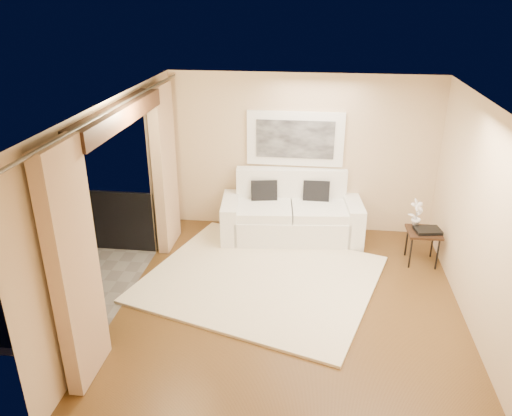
% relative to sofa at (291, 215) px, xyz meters
% --- Properties ---
extents(floor, '(5.00, 5.00, 0.00)m').
position_rel_sofa_xyz_m(floor, '(0.13, -2.10, -0.39)').
color(floor, brown).
rests_on(floor, ground).
extents(room_shell, '(5.00, 6.40, 5.00)m').
position_rel_sofa_xyz_m(room_shell, '(-2.00, -2.10, 2.13)').
color(room_shell, white).
rests_on(room_shell, ground).
extents(balcony, '(1.81, 2.60, 1.17)m').
position_rel_sofa_xyz_m(balcony, '(-3.18, -2.10, -0.22)').
color(balcony, '#605B56').
rests_on(balcony, ground).
extents(curtains, '(0.16, 4.80, 2.64)m').
position_rel_sofa_xyz_m(curtains, '(-1.98, -2.10, 0.94)').
color(curtains, tan).
rests_on(curtains, ground).
extents(artwork, '(1.62, 0.07, 0.92)m').
position_rel_sofa_xyz_m(artwork, '(0.01, 0.36, 1.23)').
color(artwork, white).
rests_on(artwork, room_shell).
extents(rug, '(3.81, 3.54, 0.04)m').
position_rel_sofa_xyz_m(rug, '(-0.34, -1.50, -0.37)').
color(rug, '#FAEBC9').
rests_on(rug, floor).
extents(sofa, '(2.41, 1.22, 1.12)m').
position_rel_sofa_xyz_m(sofa, '(0.00, 0.00, 0.00)').
color(sofa, white).
rests_on(sofa, floor).
extents(side_table, '(0.50, 0.50, 0.54)m').
position_rel_sofa_xyz_m(side_table, '(2.06, -0.67, 0.08)').
color(side_table, black).
rests_on(side_table, floor).
extents(tray, '(0.42, 0.34, 0.05)m').
position_rel_sofa_xyz_m(tray, '(2.10, -0.69, 0.17)').
color(tray, black).
rests_on(tray, side_table).
extents(orchid, '(0.28, 0.26, 0.45)m').
position_rel_sofa_xyz_m(orchid, '(1.94, -0.52, 0.37)').
color(orchid, white).
rests_on(orchid, side_table).
extents(bistro_table, '(0.85, 0.85, 0.81)m').
position_rel_sofa_xyz_m(bistro_table, '(-2.87, -2.55, 0.34)').
color(bistro_table, black).
rests_on(bistro_table, balcony).
extents(balcony_chair_far, '(0.45, 0.46, 0.98)m').
position_rel_sofa_xyz_m(balcony_chair_far, '(-3.48, -1.22, 0.17)').
color(balcony_chair_far, black).
rests_on(balcony_chair_far, balcony).
extents(balcony_chair_near, '(0.57, 0.57, 1.03)m').
position_rel_sofa_xyz_m(balcony_chair_near, '(-2.77, -2.99, 0.20)').
color(balcony_chair_near, black).
rests_on(balcony_chair_near, balcony).
extents(ice_bucket, '(0.18, 0.18, 0.20)m').
position_rel_sofa_xyz_m(ice_bucket, '(-2.97, -2.43, 0.52)').
color(ice_bucket, silver).
rests_on(ice_bucket, bistro_table).
extents(candle, '(0.06, 0.06, 0.07)m').
position_rel_sofa_xyz_m(candle, '(-2.86, -2.43, 0.45)').
color(candle, '#EE3A15').
rests_on(candle, bistro_table).
extents(vase, '(0.04, 0.04, 0.18)m').
position_rel_sofa_xyz_m(vase, '(-2.90, -2.72, 0.51)').
color(vase, silver).
rests_on(vase, bistro_table).
extents(glass_a, '(0.06, 0.06, 0.12)m').
position_rel_sofa_xyz_m(glass_a, '(-2.77, -2.62, 0.48)').
color(glass_a, silver).
rests_on(glass_a, bistro_table).
extents(glass_b, '(0.06, 0.06, 0.12)m').
position_rel_sofa_xyz_m(glass_b, '(-2.69, -2.48, 0.48)').
color(glass_b, white).
rests_on(glass_b, bistro_table).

